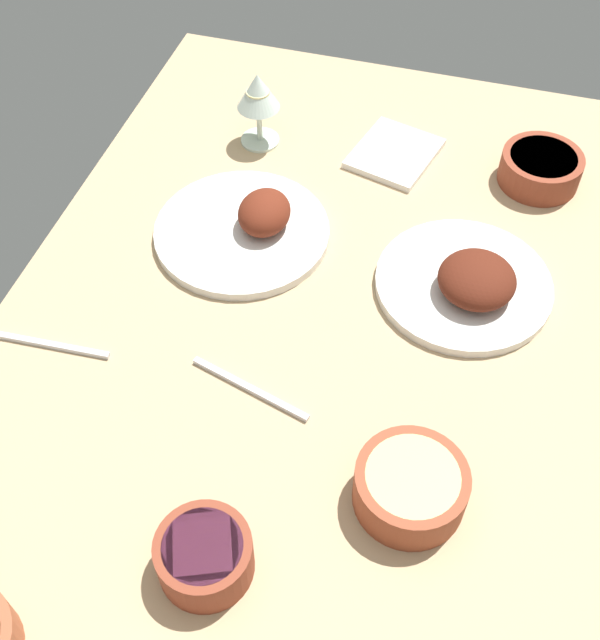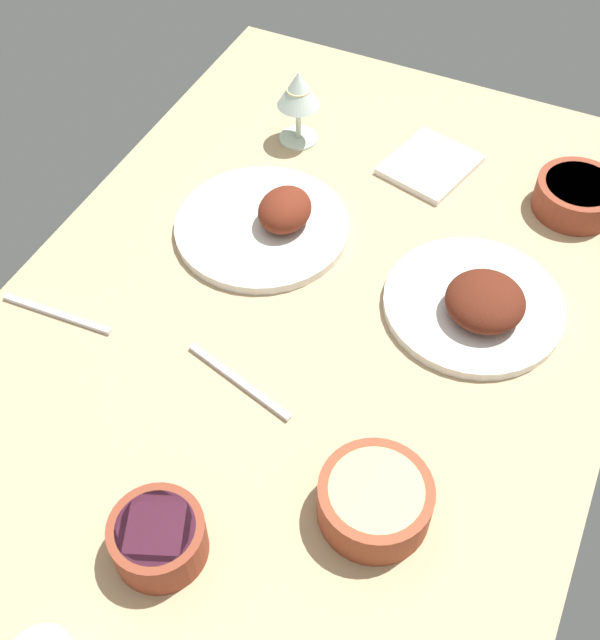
% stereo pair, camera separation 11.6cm
% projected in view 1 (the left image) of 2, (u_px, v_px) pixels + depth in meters
% --- Properties ---
extents(dining_table, '(1.40, 0.90, 0.04)m').
position_uv_depth(dining_table, '(300.00, 337.00, 1.19)').
color(dining_table, tan).
rests_on(dining_table, ground).
extents(plate_near_viewer, '(0.28, 0.28, 0.07)m').
position_uv_depth(plate_near_viewer, '(248.00, 227.00, 1.29)').
color(plate_near_viewer, silver).
rests_on(plate_near_viewer, dining_table).
extents(plate_center_main, '(0.27, 0.27, 0.07)m').
position_uv_depth(plate_center_main, '(469.00, 282.00, 1.21)').
color(plate_center_main, silver).
rests_on(plate_center_main, dining_table).
extents(bowl_pasta, '(0.14, 0.14, 0.06)m').
position_uv_depth(bowl_pasta, '(411.00, 486.00, 0.98)').
color(bowl_pasta, brown).
rests_on(bowl_pasta, dining_table).
extents(bowl_potatoes, '(0.14, 0.14, 0.05)m').
position_uv_depth(bowl_potatoes, '(541.00, 168.00, 1.36)').
color(bowl_potatoes, brown).
rests_on(bowl_potatoes, dining_table).
extents(bowl_onions, '(0.11, 0.11, 0.06)m').
position_uv_depth(bowl_onions, '(204.00, 555.00, 0.92)').
color(bowl_onions, brown).
rests_on(bowl_onions, dining_table).
extents(wine_glass, '(0.08, 0.08, 0.14)m').
position_uv_depth(wine_glass, '(258.00, 95.00, 1.38)').
color(wine_glass, silver).
rests_on(wine_glass, dining_table).
extents(folded_napkin, '(0.18, 0.17, 0.01)m').
position_uv_depth(folded_napkin, '(395.00, 153.00, 1.42)').
color(folded_napkin, white).
rests_on(folded_napkin, dining_table).
extents(fork_loose, '(0.02, 0.18, 0.01)m').
position_uv_depth(fork_loose, '(49.00, 345.00, 1.15)').
color(fork_loose, silver).
rests_on(fork_loose, dining_table).
extents(spoon_loose, '(0.06, 0.18, 0.01)m').
position_uv_depth(spoon_loose, '(250.00, 389.00, 1.11)').
color(spoon_loose, silver).
rests_on(spoon_loose, dining_table).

